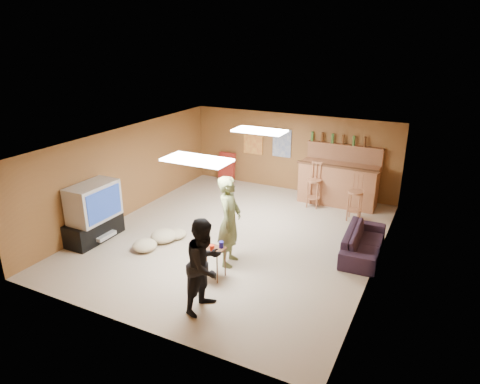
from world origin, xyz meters
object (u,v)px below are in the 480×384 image
at_px(person_olive, 229,221).
at_px(person_black, 205,265).
at_px(sofa, 363,242).
at_px(bar_counter, 338,184).
at_px(tray_table, 212,263).
at_px(tv_body, 93,202).

height_order(person_olive, person_black, person_olive).
bearing_deg(sofa, bar_counter, 22.42).
bearing_deg(tray_table, tv_body, 176.24).
bearing_deg(person_olive, sofa, -65.42).
relative_size(person_olive, sofa, 1.00).
height_order(bar_counter, sofa, bar_counter).
xyz_separation_m(sofa, tray_table, (-2.33, -2.16, 0.03)).
distance_m(person_olive, person_black, 1.53).
xyz_separation_m(person_olive, sofa, (2.28, 1.55, -0.64)).
height_order(person_black, sofa, person_black).
bearing_deg(sofa, person_black, 144.31).
bearing_deg(person_black, person_olive, 19.24).
distance_m(tv_body, person_olive, 3.09).
distance_m(tv_body, sofa, 5.73).
xyz_separation_m(bar_counter, person_olive, (-1.08, -4.03, 0.35)).
relative_size(tv_body, person_black, 0.69).
distance_m(bar_counter, person_olive, 4.19).
bearing_deg(tv_body, bar_counter, 47.00).
distance_m(person_black, sofa, 3.64).
bearing_deg(bar_counter, tv_body, -133.00).
bearing_deg(tv_body, person_olive, 7.75).
height_order(tv_body, tray_table, tv_body).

